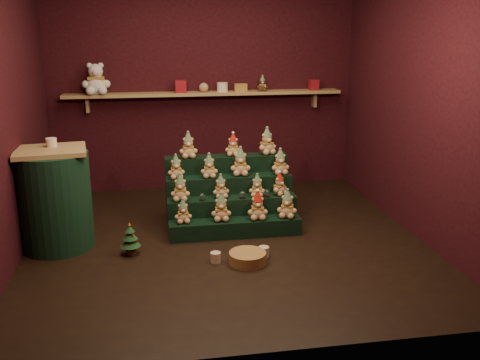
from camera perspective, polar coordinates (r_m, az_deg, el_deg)
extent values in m
plane|color=black|center=(5.58, -1.47, -6.51)|extent=(4.00, 4.00, 0.00)
cube|color=black|center=(7.22, -3.90, 10.15)|extent=(4.00, 0.10, 2.80)
cube|color=black|center=(3.22, 3.55, 2.71)|extent=(4.00, 0.10, 2.80)
cube|color=black|center=(5.32, -24.16, 6.67)|extent=(0.10, 4.00, 2.80)
cube|color=black|center=(5.85, 18.92, 7.93)|extent=(0.10, 4.00, 2.80)
cube|color=#A68053|center=(7.06, -3.74, 9.20)|extent=(3.60, 0.26, 0.04)
cube|color=#A68053|center=(7.15, -15.94, 7.74)|extent=(0.04, 0.12, 0.20)
cube|color=#A68053|center=(7.44, 7.91, 8.51)|extent=(0.04, 0.12, 0.20)
cube|color=black|center=(5.67, -0.50, -5.13)|extent=(1.40, 0.22, 0.18)
cube|color=black|center=(5.84, -0.84, -3.54)|extent=(1.40, 0.22, 0.36)
cube|color=black|center=(6.02, -1.16, -2.04)|extent=(1.40, 0.22, 0.54)
cube|color=black|center=(6.20, -1.47, -0.62)|extent=(1.40, 0.22, 0.72)
cylinder|color=black|center=(5.69, -4.05, -2.10)|extent=(0.05, 0.05, 0.02)
sphere|color=white|center=(5.68, -4.06, -1.74)|extent=(0.06, 0.06, 0.06)
cylinder|color=black|center=(5.74, 0.24, -1.88)|extent=(0.06, 0.06, 0.02)
sphere|color=white|center=(5.73, 0.24, -1.49)|extent=(0.06, 0.06, 0.06)
cylinder|color=black|center=(5.79, 2.85, -1.73)|extent=(0.06, 0.06, 0.03)
sphere|color=white|center=(5.78, 2.86, -1.32)|extent=(0.07, 0.07, 0.07)
cube|color=#A68053|center=(5.46, -19.59, 2.94)|extent=(0.72, 0.63, 0.04)
cylinder|color=black|center=(5.59, -19.11, -2.11)|extent=(0.70, 0.70, 0.97)
cylinder|color=beige|center=(5.54, -19.49, 3.81)|extent=(0.10, 0.10, 0.08)
cylinder|color=#412917|center=(5.36, -11.55, -7.53)|extent=(0.10, 0.10, 0.05)
cone|color=#163D1F|center=(5.32, -11.61, -6.42)|extent=(0.19, 0.19, 0.10)
cone|color=#163D1F|center=(5.29, -11.66, -5.74)|extent=(0.15, 0.15, 0.09)
cone|color=#163D1F|center=(5.27, -11.69, -5.10)|extent=(0.10, 0.10, 0.07)
cone|color=gold|center=(5.25, -11.72, -4.61)|extent=(0.03, 0.03, 0.03)
cylinder|color=beige|center=(5.08, -2.62, -8.25)|extent=(0.10, 0.10, 0.10)
cylinder|color=beige|center=(5.20, 2.55, -7.67)|extent=(0.10, 0.10, 0.10)
cylinder|color=olive|center=(5.06, 0.80, -8.30)|extent=(0.46, 0.46, 0.11)
cube|color=#A41923|center=(7.00, -6.35, 9.90)|extent=(0.14, 0.14, 0.16)
cylinder|color=beige|center=(7.05, -1.89, 9.87)|extent=(0.14, 0.14, 0.12)
cube|color=#A41923|center=(7.32, 7.86, 10.04)|extent=(0.12, 0.12, 0.14)
sphere|color=tan|center=(7.03, -3.88, 9.82)|extent=(0.12, 0.12, 0.12)
cube|color=orange|center=(7.09, 0.07, 9.83)|extent=(0.16, 0.10, 0.10)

